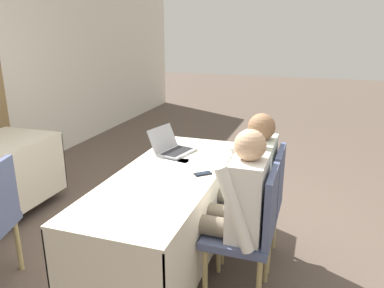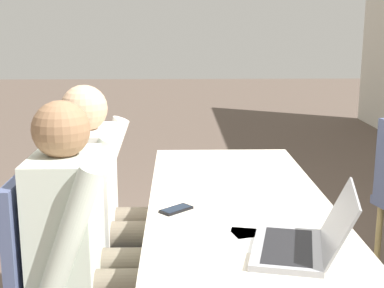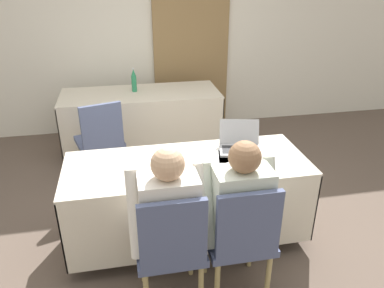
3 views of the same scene
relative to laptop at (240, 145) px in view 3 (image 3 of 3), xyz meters
The scene contains 16 objects.
ground_plane 0.91m from the laptop, 163.17° to the right, with size 24.00×24.00×0.00m, color brown.
wall_back 2.52m from the laptop, 101.02° to the left, with size 12.00×0.06×2.70m.
curtain_panel 2.41m from the laptop, 88.90° to the left, with size 1.02×0.04×2.65m.
conference_table_near 0.54m from the laptop, 163.17° to the right, with size 1.89×0.74×0.73m.
conference_table_far 1.86m from the laptop, 112.35° to the left, with size 1.89×0.74×0.73m.
laptop is the anchor object (origin of this frame).
cell_phone 0.57m from the laptop, 135.22° to the right, with size 0.13×0.14×0.01m.
paper_beside_laptop 1.17m from the laptop, 166.78° to the right, with size 0.29×0.35×0.00m.
paper_centre_table 0.13m from the laptop, 139.30° to the right, with size 0.27×0.34×0.00m.
paper_left_edge 0.27m from the laptop, 163.25° to the right, with size 0.28×0.34×0.00m.
water_bottle 1.93m from the laptop, 113.42° to the left, with size 0.06×0.06×0.29m.
chair_near_left 1.10m from the laptop, 130.57° to the right, with size 0.44×0.44×0.92m.
chair_near_right 0.89m from the laptop, 106.26° to the right, with size 0.44×0.44×0.92m.
chair_far_spare 1.51m from the laptop, 142.03° to the left, with size 0.54×0.54×0.92m.
person_checkered_shirt 1.00m from the laptop, 134.46° to the right, with size 0.50×0.52×1.18m.
person_white_shirt 0.76m from the laptop, 108.49° to the right, with size 0.50×0.52×1.18m.
Camera 3 is at (-0.45, -2.52, 2.10)m, focal length 35.00 mm.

